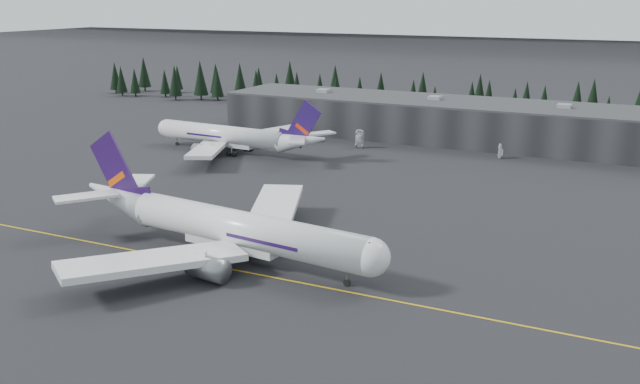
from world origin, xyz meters
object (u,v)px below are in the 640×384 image
at_px(jet_main, 221,225).
at_px(gse_vehicle_a, 360,145).
at_px(terminal, 464,121).
at_px(gse_vehicle_b, 501,156).
at_px(jet_parked, 236,137).

height_order(jet_main, gse_vehicle_a, jet_main).
bearing_deg(terminal, jet_main, -95.34).
bearing_deg(gse_vehicle_b, jet_main, -17.75).
height_order(jet_parked, gse_vehicle_b, jet_parked).
bearing_deg(gse_vehicle_b, gse_vehicle_a, -86.76).
bearing_deg(terminal, gse_vehicle_a, -135.57).
relative_size(terminal, jet_main, 2.35).
bearing_deg(gse_vehicle_a, gse_vehicle_b, 8.84).
relative_size(jet_main, gse_vehicle_b, 15.75).
bearing_deg(jet_parked, terminal, -135.61).
distance_m(terminal, jet_parked, 73.32).
distance_m(terminal, gse_vehicle_b, 27.17).
xyz_separation_m(gse_vehicle_a, gse_vehicle_b, (41.94, 4.10, -0.06)).
height_order(jet_parked, gse_vehicle_a, jet_parked).
distance_m(jet_parked, gse_vehicle_a, 37.95).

